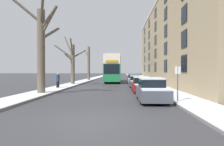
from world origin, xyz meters
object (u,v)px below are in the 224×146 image
(bare_tree_left_0, at_px, (41,45))
(bare_tree_left_1, at_px, (72,62))
(parked_car_2, at_px, (137,82))
(street_sign_post, at_px, (178,82))
(parked_car_1, at_px, (142,85))
(bare_tree_left_2, at_px, (89,63))
(double_decker_bus, at_px, (113,67))
(parked_car_3, at_px, (134,79))
(parked_car_0, at_px, (152,91))
(pedestrian_left_sidewalk, at_px, (58,80))

(bare_tree_left_0, height_order, bare_tree_left_1, bare_tree_left_0)
(parked_car_2, distance_m, street_sign_post, 12.38)
(parked_car_1, relative_size, parked_car_2, 1.00)
(bare_tree_left_2, xyz_separation_m, parked_car_2, (8.37, -15.53, -2.95))
(double_decker_bus, bearing_deg, parked_car_2, -72.87)
(bare_tree_left_1, xyz_separation_m, double_decker_bus, (5.41, 7.39, -0.65))
(bare_tree_left_2, relative_size, parked_car_3, 1.57)
(parked_car_0, xyz_separation_m, parked_car_2, (0.00, 11.39, -0.05))
(parked_car_1, xyz_separation_m, parked_car_3, (0.00, 11.91, 0.04))
(bare_tree_left_0, height_order, double_decker_bus, bare_tree_left_0)
(bare_tree_left_0, distance_m, parked_car_1, 9.42)
(pedestrian_left_sidewalk, bearing_deg, parked_car_1, 109.15)
(parked_car_0, height_order, parked_car_1, parked_car_0)
(parked_car_0, height_order, parked_car_3, parked_car_0)
(bare_tree_left_1, xyz_separation_m, bare_tree_left_2, (0.31, 12.31, 0.36))
(double_decker_bus, bearing_deg, street_sign_post, -78.52)
(bare_tree_left_2, xyz_separation_m, pedestrian_left_sidewalk, (-0.29, -18.67, -2.63))
(double_decker_bus, relative_size, parked_car_3, 2.72)
(bare_tree_left_1, relative_size, parked_car_3, 1.60)
(pedestrian_left_sidewalk, bearing_deg, bare_tree_left_0, 37.87)
(bare_tree_left_1, distance_m, double_decker_bus, 9.18)
(bare_tree_left_2, bearing_deg, street_sign_post, -70.68)
(parked_car_3, bearing_deg, parked_car_1, -90.00)
(parked_car_1, bearing_deg, bare_tree_left_1, 134.61)
(parked_car_0, relative_size, street_sign_post, 1.80)
(bare_tree_left_2, relative_size, parked_car_2, 1.51)
(bare_tree_left_2, xyz_separation_m, parked_car_0, (8.37, -26.92, -2.90))
(double_decker_bus, height_order, parked_car_1, double_decker_bus)
(street_sign_post, bearing_deg, pedestrian_left_sidewalk, 137.70)
(bare_tree_left_1, relative_size, pedestrian_left_sidewalk, 3.97)
(parked_car_1, bearing_deg, parked_car_0, -90.00)
(bare_tree_left_0, xyz_separation_m, pedestrian_left_sidewalk, (-0.27, 5.05, -3.05))
(parked_car_1, height_order, parked_car_2, parked_car_1)
(parked_car_0, xyz_separation_m, parked_car_3, (0.00, 17.72, -0.01))
(bare_tree_left_0, relative_size, bare_tree_left_2, 1.20)
(bare_tree_left_0, height_order, parked_car_2, bare_tree_left_0)
(parked_car_1, bearing_deg, pedestrian_left_sidewalk, 164.29)
(parked_car_0, relative_size, parked_car_2, 0.89)
(pedestrian_left_sidewalk, bearing_deg, bare_tree_left_1, -144.98)
(parked_car_3, xyz_separation_m, street_sign_post, (1.38, -18.61, 0.61))
(double_decker_bus, bearing_deg, bare_tree_left_2, 136.06)
(bare_tree_left_2, relative_size, pedestrian_left_sidewalk, 3.90)
(parked_car_0, distance_m, parked_car_3, 17.72)
(bare_tree_left_1, xyz_separation_m, parked_car_1, (8.68, -8.80, -2.59))
(bare_tree_left_0, xyz_separation_m, parked_car_2, (8.40, 8.20, -3.37))
(parked_car_2, bearing_deg, street_sign_post, -83.60)
(parked_car_1, bearing_deg, parked_car_3, 90.00)
(bare_tree_left_0, distance_m, parked_car_0, 9.58)
(bare_tree_left_1, bearing_deg, parked_car_3, 19.70)
(pedestrian_left_sidewalk, bearing_deg, parked_car_2, 144.81)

